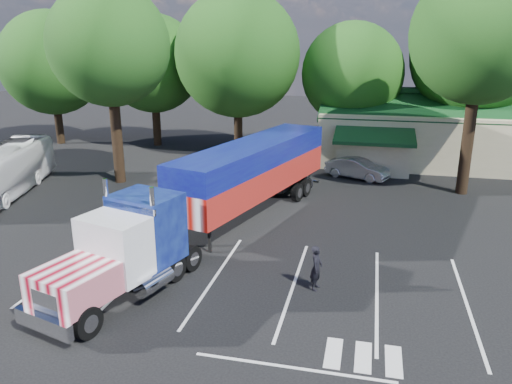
% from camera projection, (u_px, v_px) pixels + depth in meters
% --- Properties ---
extents(ground, '(120.00, 120.00, 0.00)m').
position_uv_depth(ground, '(250.00, 226.00, 25.79)').
color(ground, black).
rests_on(ground, ground).
extents(event_hall, '(24.20, 14.12, 5.55)m').
position_uv_depth(event_hall, '(476.00, 133.00, 38.71)').
color(event_hall, beige).
rests_on(event_hall, ground).
extents(tree_row_a, '(9.00, 9.00, 11.68)m').
position_uv_depth(tree_row_a, '(52.00, 63.00, 43.80)').
color(tree_row_a, black).
rests_on(tree_row_a, ground).
extents(tree_row_b, '(8.40, 8.40, 11.35)m').
position_uv_depth(tree_row_b, '(153.00, 64.00, 43.06)').
color(tree_row_b, black).
rests_on(tree_row_b, ground).
extents(tree_row_c, '(10.00, 10.00, 13.05)m').
position_uv_depth(tree_row_c, '(237.00, 54.00, 39.56)').
color(tree_row_c, black).
rests_on(tree_row_c, ground).
extents(tree_row_d, '(8.00, 8.00, 10.60)m').
position_uv_depth(tree_row_d, '(352.00, 74.00, 39.24)').
color(tree_row_d, black).
rests_on(tree_row_d, ground).
extents(tree_row_e, '(9.60, 9.60, 12.90)m').
position_uv_depth(tree_row_e, '(476.00, 55.00, 37.30)').
color(tree_row_e, black).
rests_on(tree_row_e, ground).
extents(tree_near_left, '(7.60, 7.60, 12.65)m').
position_uv_depth(tree_near_left, '(109.00, 46.00, 31.04)').
color(tree_near_left, black).
rests_on(tree_near_left, ground).
extents(tree_near_right, '(8.00, 8.00, 13.50)m').
position_uv_depth(tree_near_right, '(481.00, 35.00, 28.39)').
color(tree_near_right, black).
rests_on(tree_near_right, ground).
extents(semi_truck, '(7.94, 20.09, 4.23)m').
position_uv_depth(semi_truck, '(228.00, 185.00, 24.43)').
color(semi_truck, black).
rests_on(semi_truck, ground).
extents(woman, '(0.52, 0.71, 1.78)m').
position_uv_depth(woman, '(316.00, 268.00, 19.06)').
color(woman, black).
rests_on(woman, ground).
extents(bicycle, '(1.68, 2.00, 1.03)m').
position_uv_depth(bicycle, '(306.00, 178.00, 32.69)').
color(bicycle, black).
rests_on(bicycle, ground).
extents(tour_bus, '(5.35, 11.01, 2.99)m').
position_uv_depth(tour_bus, '(4.00, 171.00, 30.50)').
color(tour_bus, silver).
rests_on(tour_bus, ground).
extents(silver_sedan, '(4.58, 3.02, 1.43)m').
position_uv_depth(silver_sedan, '(357.00, 168.00, 34.26)').
color(silver_sedan, '#AAACB2').
rests_on(silver_sedan, ground).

